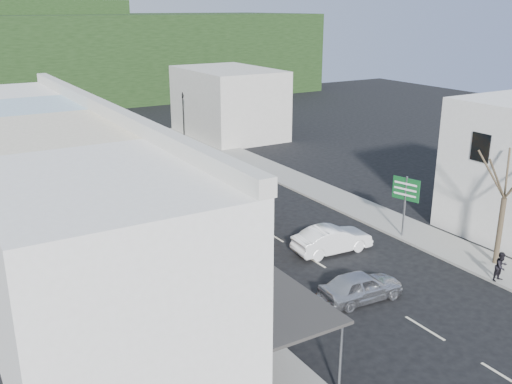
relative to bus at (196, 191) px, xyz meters
name	(u,v)px	position (x,y,z in m)	size (l,w,h in m)	color
ground	(313,260)	(2.27, -9.85, -1.55)	(120.00, 120.00, 0.00)	black
sidewalk_left	(119,227)	(-5.23, 0.15, -1.48)	(3.00, 52.00, 0.15)	gray
sidewalk_right	(314,189)	(9.77, 0.15, -1.48)	(3.00, 52.00, 0.15)	gray
shopfront_row	(45,203)	(-10.22, -4.85, 2.45)	(8.25, 30.00, 8.00)	silver
distant_block_right	(228,103)	(13.27, 20.15, 1.95)	(8.00, 12.00, 7.00)	#B7B2A8
hillside	(34,53)	(0.82, 55.24, 5.18)	(80.00, 26.00, 14.00)	black
bus	(196,191)	(0.00, 0.00, 0.00)	(2.50, 11.60, 3.10)	#F69504
car_silver	(361,286)	(1.54, -14.54, -0.85)	(1.80, 4.40, 1.40)	#B7B7BC
car_white	(332,240)	(3.82, -9.49, -0.85)	(1.80, 4.40, 1.40)	white
car_red	(218,259)	(-2.73, -8.40, -0.85)	(1.90, 4.60, 1.40)	maroon
car_black_near	(243,183)	(4.90, 2.47, -0.85)	(1.84, 4.50, 1.40)	black
car_navy_mid	(212,163)	(5.51, 8.71, -0.85)	(1.80, 4.40, 1.40)	black
car_black_far	(140,172)	(-0.54, 9.13, -0.85)	(1.80, 4.40, 1.40)	black
car_navy_far	(164,148)	(4.10, 15.69, -0.85)	(1.84, 4.50, 1.40)	black
pedestrian_left	(194,271)	(-4.68, -9.66, -0.55)	(0.60, 0.40, 1.70)	black
pedestrian_right	(501,265)	(8.57, -16.77, -0.55)	(0.70, 0.44, 1.70)	black
direction_sign	(404,208)	(8.67, -10.02, 0.34)	(0.66, 1.69, 3.79)	#105121
street_tree	(504,198)	(10.17, -15.32, 2.19)	(3.06, 3.06, 7.49)	#3B2F22
traffic_signal	(183,117)	(8.22, 20.39, 0.90)	(0.70, 1.07, 4.90)	black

